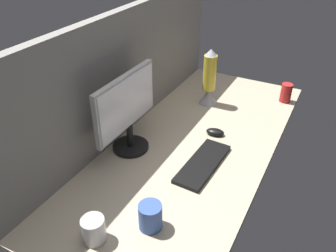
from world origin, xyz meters
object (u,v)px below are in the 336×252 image
at_px(keyboard, 203,164).
at_px(mug_ceramic_blue, 150,216).
at_px(mug_steel, 94,230).
at_px(mouse, 215,132).
at_px(mug_red_plastic, 286,93).
at_px(lava_lamp, 209,82).
at_px(monitor, 127,110).

bearing_deg(keyboard, mug_ceramic_blue, 178.44).
bearing_deg(mug_steel, keyboard, -17.28).
relative_size(mouse, mug_steel, 0.97).
height_order(keyboard, mug_steel, mug_steel).
distance_m(mug_red_plastic, lava_lamp, 0.49).
distance_m(monitor, keyboard, 0.44).
relative_size(keyboard, mouse, 3.85).
bearing_deg(lava_lamp, keyboard, -159.80).
height_order(monitor, lava_lamp, monitor).
bearing_deg(mouse, mug_ceramic_blue, 172.03).
relative_size(mug_ceramic_blue, lava_lamp, 0.30).
bearing_deg(mug_steel, mouse, -9.10).
distance_m(mouse, lava_lamp, 0.37).
relative_size(mug_red_plastic, lava_lamp, 0.34).
xyz_separation_m(keyboard, mug_steel, (-0.58, 0.18, 0.04)).
xyz_separation_m(mug_ceramic_blue, mug_red_plastic, (1.26, -0.23, 0.01)).
bearing_deg(mug_ceramic_blue, keyboard, -4.13).
bearing_deg(lava_lamp, mug_ceramic_blue, -169.79).
xyz_separation_m(mouse, lava_lamp, (0.31, 0.17, 0.13)).
bearing_deg(keyboard, lava_lamp, 22.76).
height_order(monitor, mug_red_plastic, monitor).
relative_size(monitor, mug_red_plastic, 3.88).
xyz_separation_m(monitor, mug_red_plastic, (0.87, -0.58, -0.16)).
bearing_deg(mouse, lava_lamp, 19.66).
relative_size(mug_steel, mug_red_plastic, 0.85).
bearing_deg(mug_red_plastic, lava_lamp, 120.88).
distance_m(monitor, mug_ceramic_blue, 0.55).
height_order(mug_steel, mug_red_plastic, mug_red_plastic).
relative_size(mouse, mug_red_plastic, 0.82).
bearing_deg(lava_lamp, mug_steel, -178.35).
height_order(mouse, lava_lamp, lava_lamp).
distance_m(keyboard, mug_ceramic_blue, 0.43).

